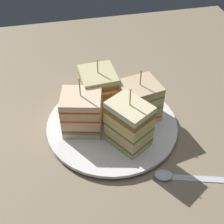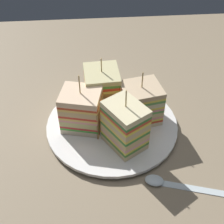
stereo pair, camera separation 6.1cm
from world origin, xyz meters
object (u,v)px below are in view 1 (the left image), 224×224
plate (112,125)px  sandwich_wedge_0 (99,90)px  sandwich_wedge_2 (129,124)px  sandwich_wedge_3 (139,101)px  chip_pile (120,122)px  sandwich_wedge_1 (83,113)px  spoon (175,176)px

plate → sandwich_wedge_0: (-5.54, -1.58, 4.83)cm
sandwich_wedge_2 → sandwich_wedge_3: (-6.58, 3.81, -0.65)cm
sandwich_wedge_2 → chip_pile: bearing=-27.1°
plate → chip_pile: chip_pile is taller
sandwich_wedge_3 → chip_pile: (1.77, -4.23, -3.27)cm
sandwich_wedge_1 → sandwich_wedge_2: bearing=-20.7°
sandwich_wedge_0 → chip_pile: sandwich_wedge_0 is taller
sandwich_wedge_3 → sandwich_wedge_2: bearing=48.9°
sandwich_wedge_1 → chip_pile: 7.93cm
plate → sandwich_wedge_1: (0.29, -5.74, 4.53)cm
sandwich_wedge_0 → sandwich_wedge_1: bearing=-38.6°
chip_pile → sandwich_wedge_1: bearing=-92.9°
plate → spoon: size_ratio=1.95×
sandwich_wedge_0 → sandwich_wedge_2: sandwich_wedge_2 is taller
sandwich_wedge_1 → sandwich_wedge_2: 9.19cm
plate → chip_pile: (0.65, 1.42, 1.14)cm
plate → spoon: bearing=29.1°
chip_pile → spoon: size_ratio=0.54×
sandwich_wedge_1 → plate: bearing=16.4°
chip_pile → spoon: 15.21cm
chip_pile → sandwich_wedge_3: bearing=112.8°
sandwich_wedge_1 → chip_pile: (0.36, 7.16, -3.40)cm
sandwich_wedge_0 → sandwich_wedge_2: (11.00, 3.41, 0.23)cm
plate → sandwich_wedge_1: 7.32cm
sandwich_wedge_0 → spoon: 22.62cm
sandwich_wedge_1 → sandwich_wedge_3: 11.48cm
sandwich_wedge_2 → sandwich_wedge_0: bearing=-14.9°
sandwich_wedge_0 → chip_pile: bearing=22.7°
sandwich_wedge_2 → chip_pile: sandwich_wedge_2 is taller
sandwich_wedge_3 → spoon: size_ratio=0.84×
sandwich_wedge_3 → chip_pile: bearing=11.7°
plate → sandwich_wedge_0: sandwich_wedge_0 is taller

